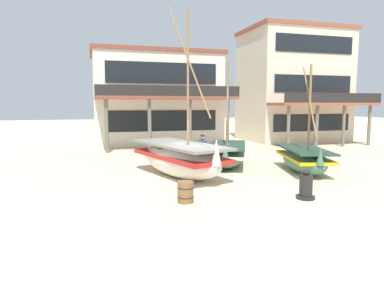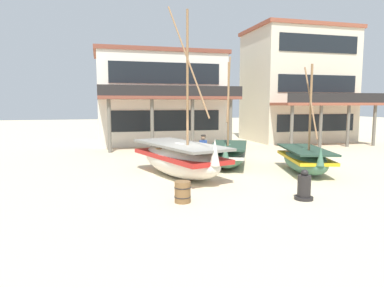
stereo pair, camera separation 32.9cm
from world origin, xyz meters
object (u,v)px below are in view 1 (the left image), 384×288
Objects in this scene: fishing_boat_far_right at (228,154)px; fisherman_by_hull at (203,152)px; wooden_barrel at (186,192)px; harbor_building_annex at (293,86)px; harbor_building_main at (156,98)px; fishing_boat_centre_large at (180,158)px; capstan_winch at (306,187)px; fishing_boat_near_left at (304,159)px.

fisherman_by_hull is at bearing -166.17° from fishing_boat_far_right.
harbor_building_annex reaches higher than wooden_barrel.
harbor_building_annex reaches higher than fishing_boat_far_right.
fishing_boat_far_right is at bearing 56.79° from wooden_barrel.
fishing_boat_far_right is 7.99× the size of wooden_barrel.
fisherman_by_hull is at bearing -137.40° from harbor_building_annex.
harbor_building_main is at bearing 82.60° from wooden_barrel.
harbor_building_annex reaches higher than harbor_building_main.
fishing_boat_far_right is 12.41m from harbor_building_main.
harbor_building_annex is at bearing 42.77° from fishing_boat_centre_large.
harbor_building_main reaches higher than capstan_winch.
fishing_boat_near_left is 0.88× the size of fishing_boat_far_right.
fisherman_by_hull is (-4.32, 2.14, 0.20)m from fishing_boat_near_left.
fishing_boat_centre_large is 10.68× the size of wooden_barrel.
fishing_boat_near_left is 4.83m from fisherman_by_hull.
capstan_winch is 0.11× the size of harbor_building_annex.
capstan_winch is (-2.66, -4.06, -0.22)m from fishing_boat_near_left.
fisherman_by_hull is (1.53, 1.48, 0.02)m from fishing_boat_centre_large.
harbor_building_annex reaches higher than fishing_boat_centre_large.
fishing_boat_near_left is at bearing -26.41° from fisherman_by_hull.
fishing_boat_centre_large is 0.73× the size of harbor_building_main.
wooden_barrel is 0.07× the size of harbor_building_main.
fishing_boat_centre_large is at bearing -135.91° from fisherman_by_hull.
fishing_boat_far_right is (-2.84, 2.51, -0.00)m from fishing_boat_near_left.
fishing_boat_near_left is at bearing -73.16° from harbor_building_main.
harbor_building_main is at bearing 97.28° from fishing_boat_far_right.
harbor_building_main is at bearing 90.23° from fisherman_by_hull.
wooden_barrel is at bearing -153.39° from fishing_boat_near_left.
capstan_winch is 1.47× the size of wooden_barrel.
capstan_winch is (0.19, -6.56, -0.22)m from fishing_boat_far_right.
harbor_building_annex is at bearing 42.60° from fisherman_by_hull.
capstan_winch is (1.66, -6.20, -0.42)m from fisherman_by_hull.
fishing_boat_centre_large is (-5.85, 0.66, 0.19)m from fishing_boat_near_left.
fishing_boat_near_left is 3.79m from fishing_boat_far_right.
fisherman_by_hull reaches higher than wooden_barrel.
fishing_boat_near_left is 4.81× the size of capstan_winch.
fishing_boat_far_right is 0.59× the size of harbor_building_annex.
harbor_building_main reaches higher than fishing_boat_far_right.
harbor_building_main is 12.00m from harbor_building_annex.
fishing_boat_near_left is 15.57m from harbor_building_annex.
fishing_boat_far_right reaches higher than fishing_boat_near_left.
harbor_building_main is (1.48, 13.78, 2.86)m from fishing_boat_centre_large.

